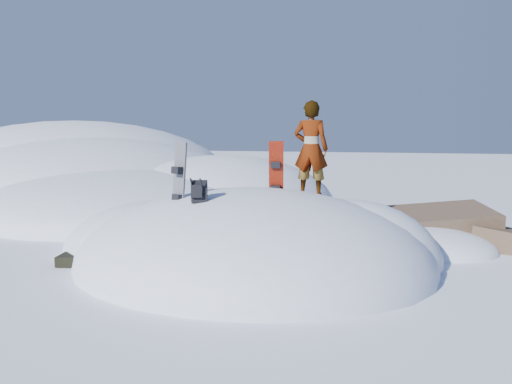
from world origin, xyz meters
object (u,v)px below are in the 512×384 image
(snowboard_red, at_px, (276,179))
(snowboard_dark, at_px, (178,187))
(backpack, at_px, (199,192))
(person, at_px, (311,149))

(snowboard_red, bearing_deg, snowboard_dark, -146.38)
(snowboard_dark, relative_size, backpack, 3.66)
(snowboard_red, height_order, person, person)
(snowboard_dark, xyz_separation_m, backpack, (0.58, -0.37, -0.02))
(person, bearing_deg, snowboard_red, 6.39)
(snowboard_dark, bearing_deg, snowboard_red, 72.42)
(snowboard_red, xyz_separation_m, backpack, (-0.90, -1.87, -0.08))
(snowboard_dark, distance_m, person, 2.77)
(snowboard_red, xyz_separation_m, person, (0.71, 0.06, 0.63))
(backpack, bearing_deg, person, 28.35)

